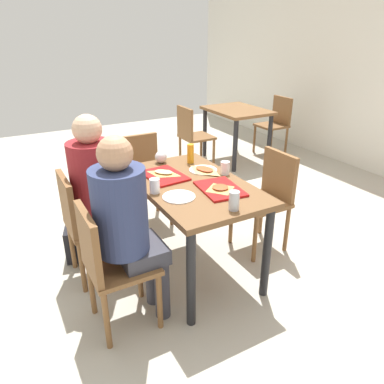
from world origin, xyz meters
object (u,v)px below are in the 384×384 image
at_px(tray_red_far, 220,189).
at_px(plastic_cup_b, 155,186).
at_px(handbag, 77,240).
at_px(soda_can, 234,201).
at_px(pizza_slice_c, 205,170).
at_px(background_chair_near, 191,133).
at_px(person_in_red, 99,185).
at_px(background_table, 237,118).
at_px(person_in_brown_jacket, 127,220).
at_px(background_chair_far, 276,121).
at_px(tray_red_near, 164,176).
at_px(condiment_bottle, 191,154).
at_px(chair_near_left, 84,220).
at_px(chair_far_side, 269,194).
at_px(paper_plate_center, 203,170).
at_px(foil_bundle, 161,157).
at_px(chair_near_right, 108,261).
at_px(chair_left_end, 144,173).
at_px(pizza_slice_b, 220,188).
at_px(pizza_slice_a, 164,173).
at_px(plastic_cup_a, 225,168).
at_px(main_table, 192,196).
at_px(paper_plate_near_edge, 179,197).

height_order(tray_red_far, plastic_cup_b, plastic_cup_b).
bearing_deg(handbag, soda_can, 34.16).
xyz_separation_m(pizza_slice_c, background_chair_near, (-1.87, 0.91, -0.27)).
bearing_deg(pizza_slice_c, soda_can, -15.22).
distance_m(person_in_red, background_table, 3.00).
bearing_deg(background_table, person_in_brown_jacket, -46.57).
bearing_deg(background_chair_far, tray_red_near, -56.12).
relative_size(plastic_cup_b, background_chair_far, 0.12).
xyz_separation_m(condiment_bottle, background_chair_far, (-1.64, 2.38, -0.33)).
relative_size(chair_near_left, pizza_slice_c, 3.26).
distance_m(chair_near_left, chair_far_side, 1.52).
xyz_separation_m(tray_red_near, condiment_bottle, (-0.18, 0.32, 0.07)).
distance_m(person_in_red, person_in_brown_jacket, 0.59).
height_order(paper_plate_center, plastic_cup_b, plastic_cup_b).
distance_m(paper_plate_center, foil_bundle, 0.39).
height_order(tray_red_near, paper_plate_center, tray_red_near).
height_order(chair_near_right, background_chair_far, same).
bearing_deg(tray_red_far, chair_far_side, 108.00).
bearing_deg(chair_left_end, condiment_bottle, 18.56).
bearing_deg(tray_red_far, pizza_slice_b, -29.01).
height_order(paper_plate_center, condiment_bottle, condiment_bottle).
bearing_deg(chair_left_end, pizza_slice_c, 13.34).
height_order(pizza_slice_a, condiment_bottle, condiment_bottle).
bearing_deg(background_table, tray_red_near, -47.33).
height_order(tray_red_near, plastic_cup_a, plastic_cup_a).
relative_size(chair_near_right, tray_red_near, 2.36).
bearing_deg(background_table, chair_near_right, -48.16).
distance_m(person_in_red, paper_plate_center, 0.81).
bearing_deg(main_table, pizza_slice_c, 127.49).
bearing_deg(background_chair_near, condiment_bottle, -29.08).
bearing_deg(plastic_cup_b, chair_near_left, -126.56).
bearing_deg(chair_left_end, tray_red_near, -9.33).
xyz_separation_m(person_in_red, tray_red_far, (0.50, 0.71, 0.01)).
bearing_deg(main_table, pizza_slice_a, -151.64).
bearing_deg(chair_left_end, soda_can, 0.70).
xyz_separation_m(handbag, background_chair_near, (-1.38, 1.87, 0.36)).
distance_m(chair_far_side, pizza_slice_b, 0.74).
bearing_deg(background_table, soda_can, -35.87).
xyz_separation_m(main_table, tray_red_far, (0.21, 0.11, 0.11)).
bearing_deg(background_chair_near, main_table, -28.75).
xyz_separation_m(tray_red_near, soda_can, (0.71, 0.14, 0.05)).
bearing_deg(condiment_bottle, paper_plate_near_edge, -35.26).
height_order(paper_plate_center, soda_can, soda_can).
bearing_deg(foil_bundle, plastic_cup_b, -28.49).
bearing_deg(paper_plate_center, background_chair_far, 127.79).
xyz_separation_m(plastic_cup_b, background_chair_far, (-2.05, 2.88, -0.30)).
bearing_deg(foil_bundle, paper_plate_center, 33.67).
xyz_separation_m(tray_red_near, pizza_slice_c, (0.06, 0.32, 0.01)).
xyz_separation_m(condiment_bottle, background_table, (-1.64, 1.64, -0.21)).
height_order(person_in_red, paper_plate_near_edge, person_in_red).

